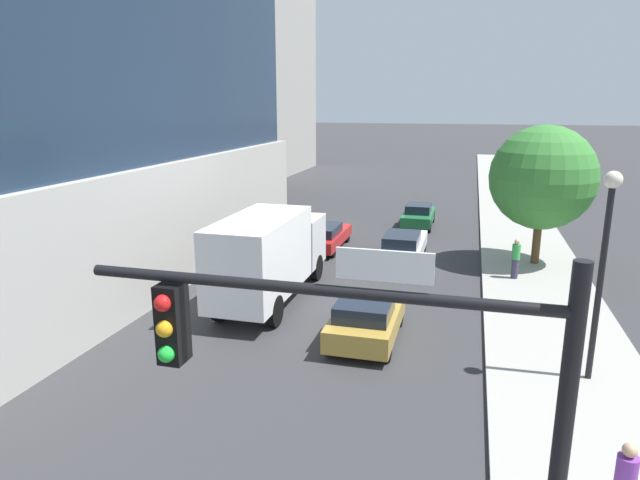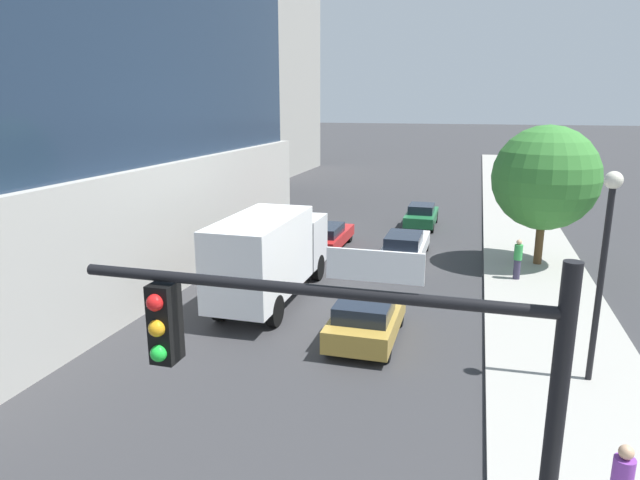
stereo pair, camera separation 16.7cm
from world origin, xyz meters
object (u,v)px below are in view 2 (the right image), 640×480
traffic_light_pole (362,389)px  pedestrian_green_shirt (518,259)px  construction_building (237,4)px  street_tree (545,178)px  car_green (421,215)px  street_lamp (605,246)px  car_white (406,245)px  car_red (326,236)px  box_truck (270,253)px  car_gold (366,319)px

traffic_light_pole → pedestrian_green_shirt: (3.01, 17.64, -3.01)m
construction_building → street_tree: size_ratio=6.18×
car_green → construction_building: bearing=133.6°
street_lamp → car_white: size_ratio=1.16×
traffic_light_pole → car_red: bearing=106.3°
traffic_light_pole → street_lamp: bearing=64.3°
construction_building → pedestrian_green_shirt: 44.80m
street_tree → box_truck: street_tree is taller
pedestrian_green_shirt → street_tree: bearing=68.2°
construction_building → traffic_light_pole: bearing=-64.8°
traffic_light_pole → street_lamp: traffic_light_pole is taller
construction_building → pedestrian_green_shirt: bearing=-50.7°
car_red → pedestrian_green_shirt: (9.07, -3.10, 0.34)m
street_lamp → car_gold: size_ratio=1.38×
construction_building → car_green: 35.36m
car_red → car_gold: bearing=-68.5°
car_white → traffic_light_pole: bearing=-84.5°
construction_building → pedestrian_green_shirt: size_ratio=22.85×
construction_building → car_red: 37.79m
construction_building → car_white: bearing=-54.4°
street_lamp → box_truck: (-10.41, 3.68, -1.91)m
pedestrian_green_shirt → box_truck: bearing=-151.5°
pedestrian_green_shirt → construction_building: bearing=129.3°
box_truck → pedestrian_green_shirt: (9.07, 4.91, -0.88)m
traffic_light_pole → construction_building: bearing=115.2°
car_gold → car_green: (-0.00, 17.08, -0.01)m
street_tree → car_gold: street_tree is taller
car_red → car_green: car_green is taller
construction_building → box_truck: size_ratio=5.07×
car_red → box_truck: size_ratio=0.61×
car_green → box_truck: size_ratio=0.56×
construction_building → car_green: bearing=-46.4°
car_red → box_truck: (-0.00, -8.02, 1.22)m
street_lamp → car_white: street_lamp is taller
car_gold → pedestrian_green_shirt: (4.90, 7.45, 0.29)m
street_tree → car_red: 10.69m
car_gold → box_truck: 5.02m
box_truck → pedestrian_green_shirt: bearing=28.5°
street_lamp → car_green: size_ratio=1.31×
construction_building → street_tree: construction_building is taller
car_red → construction_building: bearing=120.8°
street_tree → car_green: 9.77m
car_gold → box_truck: size_ratio=0.53×
car_gold → pedestrian_green_shirt: pedestrian_green_shirt is taller
construction_building → car_gold: bearing=-61.5°
car_red → street_lamp: bearing=-48.3°
street_tree → car_white: bearing=-175.5°
car_gold → pedestrian_green_shirt: 8.93m
car_gold → box_truck: (-4.16, 2.54, 1.18)m
box_truck → car_green: bearing=74.0°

